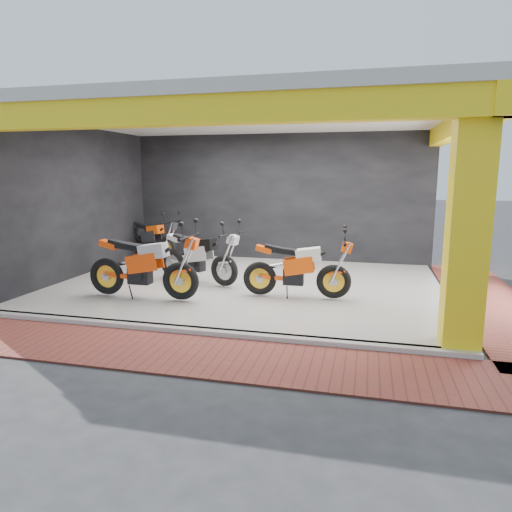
{
  "coord_description": "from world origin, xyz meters",
  "views": [
    {
      "loc": [
        2.46,
        -7.27,
        2.42
      ],
      "look_at": [
        0.43,
        0.95,
        0.9
      ],
      "focal_mm": 32.0,
      "sensor_mm": 36.0,
      "label": 1
    }
  ],
  "objects": [
    {
      "name": "header_beam_front",
      "position": [
        0.0,
        -1.0,
        3.3
      ],
      "size": [
        8.4,
        0.3,
        0.4
      ],
      "primitive_type": "cube",
      "color": "yellow",
      "rests_on": "corner_column"
    },
    {
      "name": "showroom_ceiling",
      "position": [
        0.0,
        2.0,
        3.6
      ],
      "size": [
        8.4,
        6.4,
        0.2
      ],
      "primitive_type": "cube",
      "color": "beige",
      "rests_on": "corner_column"
    },
    {
      "name": "moto_row_a",
      "position": [
        -0.86,
        0.35,
        0.83
      ],
      "size": [
        2.39,
        0.91,
        1.45
      ],
      "primitive_type": null,
      "rotation": [
        0.0,
        0.0,
        -0.01
      ],
      "color": "#F7440A",
      "rests_on": "showroom_floor"
    },
    {
      "name": "moto_row_c",
      "position": [
        -2.8,
        4.03,
        0.74
      ],
      "size": [
        2.25,
        1.48,
        1.29
      ],
      "primitive_type": null,
      "rotation": [
        0.0,
        0.0,
        -0.36
      ],
      "color": "black",
      "rests_on": "showroom_floor"
    },
    {
      "name": "ground",
      "position": [
        0.0,
        0.0,
        0.0
      ],
      "size": [
        80.0,
        80.0,
        0.0
      ],
      "primitive_type": "plane",
      "color": "#2D2D30",
      "rests_on": "ground"
    },
    {
      "name": "floor_kerb",
      "position": [
        0.0,
        -1.02,
        0.05
      ],
      "size": [
        8.0,
        0.2,
        0.1
      ],
      "primitive_type": "cube",
      "color": "silver",
      "rests_on": "ground"
    },
    {
      "name": "moto_hero",
      "position": [
        1.88,
        1.12,
        0.76
      ],
      "size": [
        2.2,
        0.91,
        1.32
      ],
      "primitive_type": null,
      "rotation": [
        0.0,
        0.0,
        0.05
      ],
      "color": "#FE500A",
      "rests_on": "showroom_floor"
    },
    {
      "name": "moto_row_b",
      "position": [
        -0.4,
        1.56,
        0.77
      ],
      "size": [
        2.35,
        1.47,
        1.35
      ],
      "primitive_type": null,
      "rotation": [
        0.0,
        0.0,
        -0.32
      ],
      "color": "#B0B3B9",
      "rests_on": "showroom_floor"
    },
    {
      "name": "paver_front",
      "position": [
        0.0,
        -1.8,
        0.01
      ],
      "size": [
        9.0,
        1.4,
        0.03
      ],
      "primitive_type": "cube",
      "color": "brown",
      "rests_on": "ground"
    },
    {
      "name": "back_wall",
      "position": [
        0.0,
        5.1,
        1.75
      ],
      "size": [
        8.2,
        0.2,
        3.5
      ],
      "primitive_type": "cube",
      "color": "black",
      "rests_on": "ground"
    },
    {
      "name": "header_beam_right",
      "position": [
        4.0,
        2.0,
        3.3
      ],
      "size": [
        0.3,
        6.4,
        0.4
      ],
      "primitive_type": "cube",
      "color": "yellow",
      "rests_on": "corner_column"
    },
    {
      "name": "left_wall",
      "position": [
        -4.1,
        2.0,
        1.75
      ],
      "size": [
        0.2,
        6.2,
        3.5
      ],
      "primitive_type": "cube",
      "color": "black",
      "rests_on": "ground"
    },
    {
      "name": "paver_right",
      "position": [
        4.8,
        2.0,
        0.01
      ],
      "size": [
        1.4,
        7.0,
        0.03
      ],
      "primitive_type": "cube",
      "color": "brown",
      "rests_on": "ground"
    },
    {
      "name": "corner_column",
      "position": [
        3.75,
        -0.75,
        1.75
      ],
      "size": [
        0.5,
        0.5,
        3.5
      ],
      "primitive_type": "cube",
      "color": "yellow",
      "rests_on": "ground"
    },
    {
      "name": "showroom_floor",
      "position": [
        0.0,
        2.0,
        0.05
      ],
      "size": [
        8.0,
        6.0,
        0.1
      ],
      "primitive_type": "cube",
      "color": "silver",
      "rests_on": "ground"
    }
  ]
}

